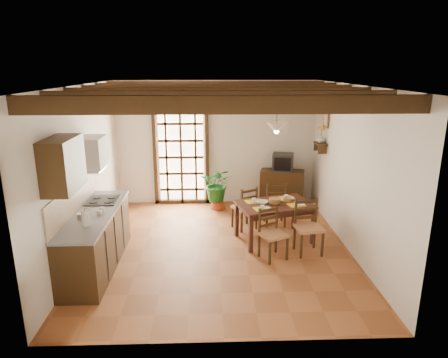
{
  "coord_description": "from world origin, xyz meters",
  "views": [
    {
      "loc": [
        -0.14,
        -6.44,
        3.09
      ],
      "look_at": [
        0.1,
        0.4,
        1.15
      ],
      "focal_mm": 32.0,
      "sensor_mm": 36.0,
      "label": 1
    }
  ],
  "objects_px": {
    "chair_near_right": "(308,237)",
    "sideboard": "(282,188)",
    "pendant_lamp": "(277,127)",
    "chair_far_left": "(245,215)",
    "kitchen_counter": "(96,239)",
    "chair_far_right": "(275,211)",
    "chair_near_left": "(273,243)",
    "crt_tv": "(283,162)",
    "potted_plant": "(218,184)",
    "dining_table": "(275,208)"
  },
  "relations": [
    {
      "from": "kitchen_counter",
      "to": "dining_table",
      "type": "xyz_separation_m",
      "value": [
        2.97,
        0.92,
        0.14
      ]
    },
    {
      "from": "chair_near_right",
      "to": "sideboard",
      "type": "relative_size",
      "value": 0.96
    },
    {
      "from": "pendant_lamp",
      "to": "crt_tv",
      "type": "bearing_deg",
      "value": 75.19
    },
    {
      "from": "kitchen_counter",
      "to": "crt_tv",
      "type": "height_order",
      "value": "kitchen_counter"
    },
    {
      "from": "sideboard",
      "to": "crt_tv",
      "type": "xyz_separation_m",
      "value": [
        0.0,
        -0.01,
        0.6
      ]
    },
    {
      "from": "potted_plant",
      "to": "dining_table",
      "type": "bearing_deg",
      "value": -60.01
    },
    {
      "from": "kitchen_counter",
      "to": "pendant_lamp",
      "type": "height_order",
      "value": "pendant_lamp"
    },
    {
      "from": "chair_near_left",
      "to": "chair_near_right",
      "type": "relative_size",
      "value": 0.92
    },
    {
      "from": "chair_near_left",
      "to": "sideboard",
      "type": "height_order",
      "value": "chair_near_left"
    },
    {
      "from": "potted_plant",
      "to": "pendant_lamp",
      "type": "xyz_separation_m",
      "value": [
        0.99,
        -1.62,
        1.51
      ]
    },
    {
      "from": "chair_far_left",
      "to": "crt_tv",
      "type": "xyz_separation_m",
      "value": [
        0.97,
        1.35,
        0.74
      ]
    },
    {
      "from": "chair_near_left",
      "to": "pendant_lamp",
      "type": "distance_m",
      "value": 2.0
    },
    {
      "from": "chair_near_left",
      "to": "crt_tv",
      "type": "relative_size",
      "value": 1.59
    },
    {
      "from": "pendant_lamp",
      "to": "chair_near_right",
      "type": "bearing_deg",
      "value": -52.81
    },
    {
      "from": "chair_far_right",
      "to": "kitchen_counter",
      "type": "bearing_deg",
      "value": 27.25
    },
    {
      "from": "chair_near_right",
      "to": "pendant_lamp",
      "type": "xyz_separation_m",
      "value": [
        -0.5,
        0.65,
        1.79
      ]
    },
    {
      "from": "chair_far_right",
      "to": "chair_near_right",
      "type": "bearing_deg",
      "value": 105.13
    },
    {
      "from": "sideboard",
      "to": "pendant_lamp",
      "type": "distance_m",
      "value": 2.5
    },
    {
      "from": "chair_near_right",
      "to": "chair_far_left",
      "type": "xyz_separation_m",
      "value": [
        -0.99,
        1.11,
        -0.02
      ]
    },
    {
      "from": "crt_tv",
      "to": "chair_far_left",
      "type": "bearing_deg",
      "value": -112.72
    },
    {
      "from": "chair_near_right",
      "to": "sideboard",
      "type": "xyz_separation_m",
      "value": [
        -0.02,
        2.46,
        0.12
      ]
    },
    {
      "from": "dining_table",
      "to": "pendant_lamp",
      "type": "xyz_separation_m",
      "value": [
        0.0,
        0.1,
        1.46
      ]
    },
    {
      "from": "potted_plant",
      "to": "sideboard",
      "type": "bearing_deg",
      "value": 7.11
    },
    {
      "from": "dining_table",
      "to": "chair_near_left",
      "type": "bearing_deg",
      "value": -116.22
    },
    {
      "from": "crt_tv",
      "to": "dining_table",
      "type": "bearing_deg",
      "value": -91.07
    },
    {
      "from": "chair_far_left",
      "to": "potted_plant",
      "type": "distance_m",
      "value": 1.31
    },
    {
      "from": "chair_near_right",
      "to": "chair_near_left",
      "type": "bearing_deg",
      "value": -171.72
    },
    {
      "from": "kitchen_counter",
      "to": "chair_near_right",
      "type": "height_order",
      "value": "kitchen_counter"
    },
    {
      "from": "chair_far_left",
      "to": "chair_near_right",
      "type": "bearing_deg",
      "value": 102.11
    },
    {
      "from": "chair_near_right",
      "to": "pendant_lamp",
      "type": "relative_size",
      "value": 1.1
    },
    {
      "from": "chair_near_right",
      "to": "sideboard",
      "type": "bearing_deg",
      "value": 83.02
    },
    {
      "from": "chair_far_left",
      "to": "crt_tv",
      "type": "relative_size",
      "value": 1.61
    },
    {
      "from": "chair_near_left",
      "to": "sideboard",
      "type": "relative_size",
      "value": 0.89
    },
    {
      "from": "chair_far_right",
      "to": "potted_plant",
      "type": "bearing_deg",
      "value": -42.19
    },
    {
      "from": "chair_near_right",
      "to": "chair_far_right",
      "type": "bearing_deg",
      "value": 98.43
    },
    {
      "from": "chair_near_right",
      "to": "sideboard",
      "type": "height_order",
      "value": "chair_near_right"
    },
    {
      "from": "chair_far_right",
      "to": "crt_tv",
      "type": "xyz_separation_m",
      "value": [
        0.35,
        1.17,
        0.73
      ]
    },
    {
      "from": "crt_tv",
      "to": "pendant_lamp",
      "type": "distance_m",
      "value": 2.15
    },
    {
      "from": "dining_table",
      "to": "chair_far_left",
      "type": "height_order",
      "value": "chair_far_left"
    },
    {
      "from": "sideboard",
      "to": "pendant_lamp",
      "type": "bearing_deg",
      "value": -90.59
    },
    {
      "from": "dining_table",
      "to": "chair_far_right",
      "type": "height_order",
      "value": "chair_far_right"
    },
    {
      "from": "chair_far_right",
      "to": "crt_tv",
      "type": "relative_size",
      "value": 1.67
    },
    {
      "from": "kitchen_counter",
      "to": "chair_near_right",
      "type": "relative_size",
      "value": 2.42
    },
    {
      "from": "sideboard",
      "to": "potted_plant",
      "type": "relative_size",
      "value": 0.48
    },
    {
      "from": "dining_table",
      "to": "chair_near_left",
      "type": "distance_m",
      "value": 0.82
    },
    {
      "from": "chair_near_right",
      "to": "potted_plant",
      "type": "distance_m",
      "value": 2.74
    },
    {
      "from": "chair_far_left",
      "to": "chair_far_right",
      "type": "xyz_separation_m",
      "value": [
        0.62,
        0.17,
        0.01
      ]
    },
    {
      "from": "kitchen_counter",
      "to": "chair_near_right",
      "type": "distance_m",
      "value": 3.49
    },
    {
      "from": "sideboard",
      "to": "chair_far_left",
      "type": "bearing_deg",
      "value": -111.42
    },
    {
      "from": "dining_table",
      "to": "chair_near_right",
      "type": "bearing_deg",
      "value": -63.77
    }
  ]
}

